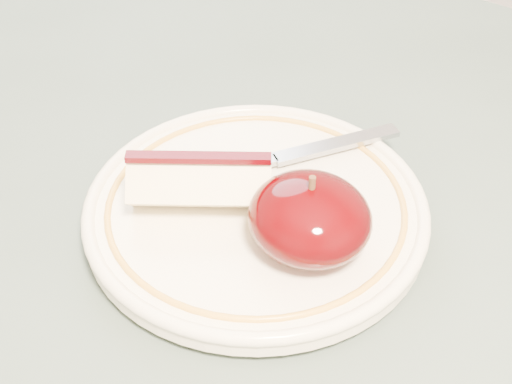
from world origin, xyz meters
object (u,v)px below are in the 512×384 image
Objects in this scene: apple_half at (310,218)px; fork at (273,160)px; plate at (256,208)px; table at (102,289)px.

apple_half is 0.08m from fork.
plate is 1.36× the size of fork.
apple_half is at bearing 15.42° from table.
table is at bearing -153.12° from plate.
table is at bearing 166.21° from fork.
plate is (0.11, 0.05, 0.10)m from table.
apple_half reaches higher than fork.
table is at bearing -164.58° from apple_half.
table is 12.22× the size of apple_half.
fork is (-0.01, 0.04, 0.01)m from plate.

